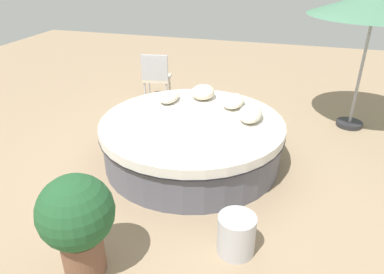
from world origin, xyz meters
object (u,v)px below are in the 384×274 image
(round_bed, at_px, (192,141))
(throw_pillow_2, at_px, (203,92))
(throw_pillow_0, at_px, (251,113))
(planter, at_px, (77,219))
(side_table, at_px, (236,234))
(patio_umbrella, at_px, (376,5))
(patio_chair, at_px, (156,74))
(throw_pillow_1, at_px, (233,101))
(throw_pillow_3, at_px, (169,97))

(round_bed, xyz_separation_m, throw_pillow_2, (-0.86, -0.07, 0.43))
(throw_pillow_0, bearing_deg, planter, -25.60)
(throw_pillow_2, relative_size, planter, 0.42)
(side_table, bearing_deg, patio_umbrella, 158.16)
(patio_umbrella, bearing_deg, round_bed, -50.80)
(throw_pillow_2, distance_m, patio_chair, 1.80)
(throw_pillow_0, distance_m, side_table, 1.94)
(patio_chair, relative_size, side_table, 2.27)
(patio_umbrella, xyz_separation_m, side_table, (3.52, -1.41, -1.81))
(round_bed, height_order, throw_pillow_1, throw_pillow_1)
(throw_pillow_3, xyz_separation_m, patio_chair, (-1.51, -0.81, -0.16))
(throw_pillow_2, bearing_deg, round_bed, 4.39)
(throw_pillow_2, relative_size, side_table, 1.01)
(round_bed, relative_size, planter, 2.47)
(throw_pillow_0, bearing_deg, round_bed, -72.13)
(throw_pillow_1, height_order, throw_pillow_3, throw_pillow_1)
(planter, bearing_deg, patio_chair, -167.85)
(patio_chair, xyz_separation_m, side_table, (3.71, 2.29, -0.34))
(throw_pillow_3, height_order, planter, planter)
(throw_pillow_2, bearing_deg, throw_pillow_3, -60.36)
(patio_chair, bearing_deg, patio_umbrella, -14.03)
(round_bed, height_order, patio_chair, patio_chair)
(throw_pillow_0, height_order, throw_pillow_1, throw_pillow_0)
(throw_pillow_3, height_order, side_table, throw_pillow_3)
(round_bed, distance_m, patio_umbrella, 3.46)
(throw_pillow_3, bearing_deg, patio_umbrella, 114.56)
(throw_pillow_2, xyz_separation_m, throw_pillow_3, (0.27, -0.48, -0.03))
(round_bed, bearing_deg, throw_pillow_0, 107.87)
(throw_pillow_3, relative_size, patio_umbrella, 0.21)
(throw_pillow_3, height_order, patio_chair, patio_chair)
(throw_pillow_1, height_order, throw_pillow_2, throw_pillow_2)
(throw_pillow_3, distance_m, side_table, 2.70)
(patio_umbrella, bearing_deg, planter, -33.58)
(round_bed, distance_m, patio_chair, 2.51)
(throw_pillow_2, bearing_deg, planter, -6.51)
(throw_pillow_1, height_order, planter, planter)
(throw_pillow_3, bearing_deg, round_bed, 42.65)
(round_bed, xyz_separation_m, throw_pillow_0, (-0.25, 0.78, 0.42))
(throw_pillow_1, relative_size, throw_pillow_3, 1.10)
(round_bed, distance_m, throw_pillow_3, 0.89)
(throw_pillow_1, relative_size, planter, 0.50)
(round_bed, distance_m, throw_pillow_2, 0.96)
(planter, bearing_deg, throw_pillow_3, -177.53)
(patio_umbrella, bearing_deg, throw_pillow_0, -43.31)
(round_bed, relative_size, throw_pillow_1, 4.98)
(round_bed, distance_m, side_table, 1.86)
(patio_chair, bearing_deg, throw_pillow_2, -54.84)
(throw_pillow_1, height_order, patio_umbrella, patio_umbrella)
(patio_chair, height_order, planter, planter)
(throw_pillow_2, xyz_separation_m, side_table, (2.47, 1.00, -0.54))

